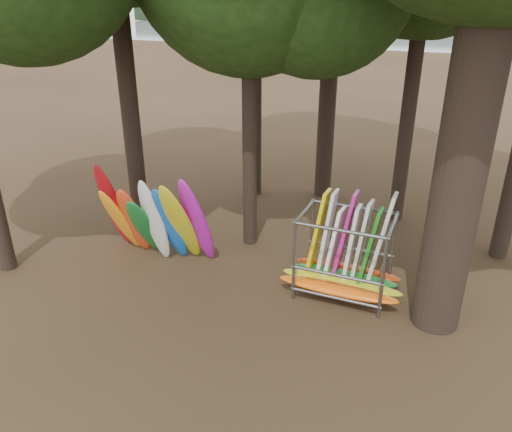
% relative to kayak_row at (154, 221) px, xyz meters
% --- Properties ---
extents(ground, '(120.00, 120.00, 0.00)m').
position_rel_kayak_row_xyz_m(ground, '(3.30, -0.27, -1.30)').
color(ground, '#47331E').
rests_on(ground, ground).
extents(lake, '(160.00, 160.00, 0.00)m').
position_rel_kayak_row_xyz_m(lake, '(3.30, 59.73, -1.30)').
color(lake, gray).
rests_on(lake, ground).
extents(far_shore, '(160.00, 4.00, 4.00)m').
position_rel_kayak_row_xyz_m(far_shore, '(3.30, 109.73, 0.70)').
color(far_shore, black).
rests_on(far_shore, ground).
extents(kayak_row, '(3.60, 1.91, 3.04)m').
position_rel_kayak_row_xyz_m(kayak_row, '(0.00, 0.00, 0.00)').
color(kayak_row, red).
rests_on(kayak_row, ground).
extents(storage_rack, '(3.17, 1.61, 2.85)m').
position_rel_kayak_row_xyz_m(storage_rack, '(5.45, 0.43, -0.28)').
color(storage_rack, slate).
rests_on(storage_rack, ground).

